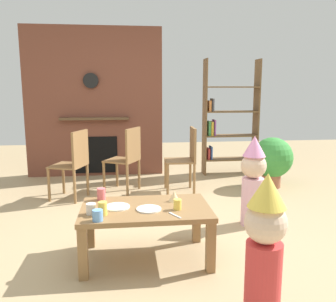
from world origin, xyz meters
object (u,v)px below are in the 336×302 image
paper_cup_center (101,194)px  paper_cup_far_right (98,215)px  child_in_pink (253,179)px  potted_plant_tall (272,159)px  coffee_table (146,215)px  paper_plate_front (149,209)px  dining_chair_middle (127,156)px  birthday_cake_slice (174,196)px  paper_cup_near_left (103,208)px  bookshelf (227,122)px  paper_plate_rear (117,207)px  paper_cup_far_left (177,204)px  dining_chair_left (74,161)px  dining_chair_right (186,156)px  paper_cup_near_right (91,209)px  child_with_cone_hat (265,244)px

paper_cup_center → paper_cup_far_right: paper_cup_center is taller
child_in_pink → potted_plant_tall: child_in_pink is taller
coffee_table → paper_plate_front: (0.02, -0.07, 0.08)m
coffee_table → paper_cup_far_right: 0.47m
paper_cup_far_right → dining_chair_middle: size_ratio=0.09×
paper_cup_center → potted_plant_tall: 2.92m
paper_cup_center → birthday_cake_slice: paper_cup_center is taller
paper_cup_near_left → paper_cup_far_right: paper_cup_near_left is taller
bookshelf → child_in_pink: 2.34m
dining_chair_middle → paper_plate_rear: bearing=115.3°
paper_plate_front → birthday_cake_slice: bearing=40.1°
paper_cup_far_left → child_in_pink: size_ratio=0.09×
dining_chair_left → dining_chair_right: 1.50m
bookshelf → potted_plant_tall: 1.10m
paper_cup_near_left → potted_plant_tall: bearing=43.3°
paper_cup_near_right → paper_cup_center: (0.06, 0.36, 0.01)m
paper_cup_far_left → paper_cup_center: bearing=152.4°
paper_cup_center → paper_cup_far_right: size_ratio=1.24×
paper_cup_far_right → dining_chair_right: bearing=64.7°
child_in_pink → dining_chair_left: child_in_pink is taller
paper_cup_far_right → child_with_cone_hat: 1.21m
paper_cup_center → potted_plant_tall: potted_plant_tall is taller
dining_chair_middle → bookshelf: bearing=-123.7°
bookshelf → child_with_cone_hat: (-0.84, -3.79, -0.39)m
dining_chair_middle → paper_cup_far_left: bearing=128.7°
dining_chair_right → dining_chair_left: bearing=8.2°
paper_plate_rear → paper_cup_near_right: bearing=-146.0°
coffee_table → child_in_pink: bearing=28.6°
paper_cup_center → dining_chair_left: dining_chair_left is taller
child_in_pink → paper_cup_far_right: bearing=1.9°
paper_cup_far_left → paper_plate_front: bearing=174.4°
paper_plate_rear → dining_chair_left: dining_chair_left is taller
birthday_cake_slice → potted_plant_tall: 2.53m
paper_cup_far_left → dining_chair_left: 2.14m
paper_cup_center → child_in_pink: bearing=14.2°
coffee_table → paper_cup_near_left: (-0.34, -0.15, 0.12)m
coffee_table → child_with_cone_hat: bearing=-52.6°
child_in_pink → birthday_cake_slice: bearing=0.4°
child_with_cone_hat → paper_cup_center: bearing=5.7°
paper_cup_center → paper_cup_far_left: size_ratio=1.21×
birthday_cake_slice → coffee_table: bearing=-152.9°
paper_plate_front → birthday_cake_slice: (0.23, 0.20, 0.04)m
birthday_cake_slice → dining_chair_left: dining_chair_left is taller
paper_plate_rear → child_with_cone_hat: child_with_cone_hat is taller
paper_cup_near_right → potted_plant_tall: bearing=41.7°
potted_plant_tall → dining_chair_middle: bearing=179.8°
child_with_cone_hat → dining_chair_middle: 3.01m
bookshelf → child_in_pink: bearing=-99.0°
paper_cup_near_right → birthday_cake_slice: (0.69, 0.25, 0.00)m
paper_cup_near_right → child_with_cone_hat: (1.11, -0.77, -0.00)m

